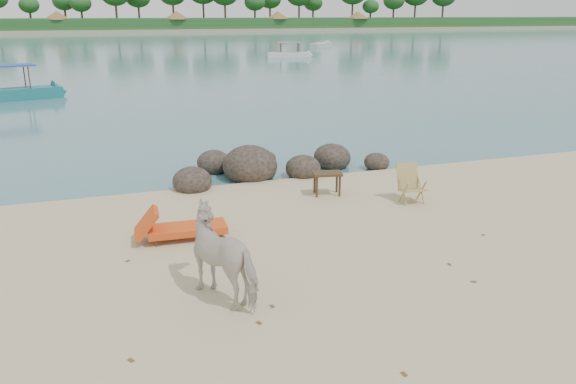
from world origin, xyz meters
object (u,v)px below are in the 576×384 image
at_px(cow, 228,256).
at_px(side_table, 327,185).
at_px(boulders, 266,167).
at_px(lounge_chair, 187,226).
at_px(boat_near, 4,71).
at_px(deck_chair, 413,186).

xyz_separation_m(cow, side_table, (3.42, 4.24, -0.42)).
relative_size(boulders, cow, 3.78).
xyz_separation_m(side_table, lounge_chair, (-3.67, -1.69, 0.01)).
relative_size(lounge_chair, boat_near, 0.32).
height_order(boulders, deck_chair, deck_chair).
bearing_deg(side_table, deck_chair, -24.51).
xyz_separation_m(lounge_chair, boat_near, (-5.82, 21.85, 1.16)).
bearing_deg(deck_chair, boulders, 129.19).
bearing_deg(cow, deck_chair, -177.60).
distance_m(boulders, boat_near, 19.83).
distance_m(cow, side_table, 5.46).
relative_size(side_table, boat_near, 0.12).
distance_m(lounge_chair, deck_chair, 5.34).
relative_size(cow, deck_chair, 1.86).
bearing_deg(boat_near, deck_chair, -79.19).
distance_m(boulders, cow, 7.09).
bearing_deg(lounge_chair, boulders, 58.27).
bearing_deg(cow, boat_near, -104.56).
xyz_separation_m(boulders, deck_chair, (2.51, -3.55, 0.24)).
xyz_separation_m(lounge_chair, deck_chair, (5.32, 0.49, 0.16)).
bearing_deg(side_table, boulders, 121.39).
relative_size(cow, lounge_chair, 0.87).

